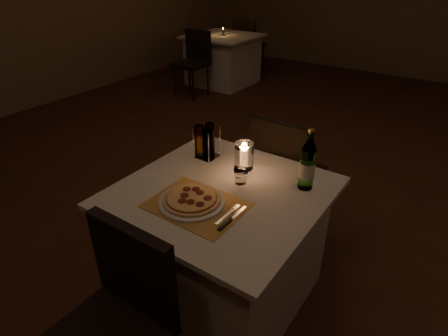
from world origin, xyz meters
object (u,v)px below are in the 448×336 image
Objects in this scene: tumbler at (241,176)px; water_bottle at (307,165)px; chair_near at (119,310)px; neighbor_table_left at (223,60)px; pizza at (192,199)px; hurricane_candle at (244,157)px; plate at (192,202)px; main_table at (222,245)px; chair_far at (283,167)px.

tumbler is 0.34m from water_bottle.
chair_near reaches higher than neighbor_table_left.
chair_near is at bearing -84.67° from pizza.
neighbor_table_left is (-2.53, 3.46, -0.41)m from tumbler.
pizza is at bearing -99.84° from hurricane_candle.
neighbor_table_left is (-2.43, 3.76, -0.39)m from pizza.
plate is at bearing -131.09° from water_bottle.
water_bottle is at bearing -49.56° from neighbor_table_left.
pizza is at bearing 65.45° from plate.
main_table is 4.35m from neighbor_table_left.
chair_near is 0.57m from plate.
pizza is at bearing 95.33° from chair_near.
hurricane_candle is (0.06, 0.37, 0.10)m from plate.
neighbor_table_left is at bearing 120.08° from chair_near.
chair_near is 1.43m from chair_far.
chair_far is 4.63× the size of hurricane_candle.
pizza is 1.44× the size of hurricane_candle.
tumbler is 4.30m from neighbor_table_left.
hurricane_candle reaches higher than chair_near.
pizza is (-0.05, -0.18, 0.39)m from main_table.
tumbler reaches higher than main_table.
tumbler is at bearing -68.50° from hurricane_candle.
hurricane_candle reaches higher than plate.
main_table is 0.74m from chair_near.
pizza reaches higher than main_table.
pizza is at bearing -93.19° from chair_far.
pizza is at bearing -57.04° from neighbor_table_left.
chair_far reaches higher than neighbor_table_left.
main_table is at bearing -109.97° from tumbler.
tumbler is 0.08× the size of neighbor_table_left.
main_table is at bearing 90.00° from chair_near.
chair_near reaches higher than plate.
main_table is 0.74m from chair_far.
hurricane_candle is at bearing 89.14° from chair_near.
hurricane_candle is at bearing 111.50° from tumbler.
water_bottle is (0.39, 0.44, 0.12)m from plate.
hurricane_candle reaches higher than tumbler.
pizza is 0.31m from tumbler.
water_bottle reaches higher than plate.
main_table is 12.56× the size of tumbler.
hurricane_candle is (0.01, 0.90, 0.30)m from chair_near.
hurricane_candle is (0.01, 0.19, 0.48)m from main_table.
hurricane_candle is 0.19× the size of neighbor_table_left.
main_table is 0.44m from pizza.
pizza is 0.38m from hurricane_candle.
plate is 1.65× the size of hurricane_candle.
water_bottle is at bearing 70.98° from chair_near.
water_bottle reaches higher than tumbler.
neighbor_table_left is at bearing 130.44° from water_bottle.
chair_near is at bearing -90.86° from hurricane_candle.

